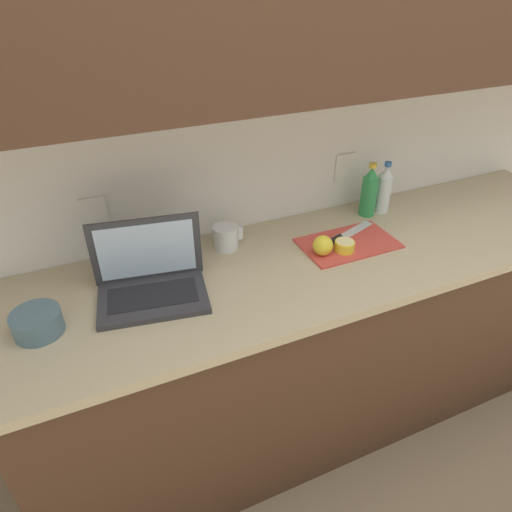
% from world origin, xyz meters
% --- Properties ---
extents(ground_plane, '(12.00, 12.00, 0.00)m').
position_xyz_m(ground_plane, '(0.00, 0.00, 0.00)').
color(ground_plane, '#847056').
rests_on(ground_plane, ground).
extents(wall_back, '(5.20, 0.38, 2.60)m').
position_xyz_m(wall_back, '(-0.00, 0.25, 1.56)').
color(wall_back, white).
rests_on(wall_back, ground_plane).
extents(counter_unit, '(2.45, 0.65, 0.88)m').
position_xyz_m(counter_unit, '(0.02, 0.00, 0.45)').
color(counter_unit, '#472D1E').
rests_on(counter_unit, ground_plane).
extents(laptop, '(0.38, 0.28, 0.24)m').
position_xyz_m(laptop, '(-0.69, 0.04, 0.94)').
color(laptop, '#333338').
rests_on(laptop, counter_unit).
extents(cutting_board, '(0.37, 0.22, 0.01)m').
position_xyz_m(cutting_board, '(0.07, 0.03, 0.89)').
color(cutting_board, '#D1473D').
rests_on(cutting_board, counter_unit).
extents(knife, '(0.29, 0.13, 0.02)m').
position_xyz_m(knife, '(0.04, 0.06, 0.90)').
color(knife, silver).
rests_on(knife, cutting_board).
extents(lemon_half_cut, '(0.07, 0.07, 0.04)m').
position_xyz_m(lemon_half_cut, '(0.02, -0.01, 0.91)').
color(lemon_half_cut, yellow).
rests_on(lemon_half_cut, cutting_board).
extents(lemon_whole_beside, '(0.07, 0.07, 0.07)m').
position_xyz_m(lemon_whole_beside, '(-0.07, 0.00, 0.93)').
color(lemon_whole_beside, yellow).
rests_on(lemon_whole_beside, cutting_board).
extents(bottle_green_soda, '(0.06, 0.06, 0.22)m').
position_xyz_m(bottle_green_soda, '(0.35, 0.21, 0.98)').
color(bottle_green_soda, silver).
rests_on(bottle_green_soda, counter_unit).
extents(bottle_oil_tall, '(0.07, 0.07, 0.23)m').
position_xyz_m(bottle_oil_tall, '(0.27, 0.21, 0.99)').
color(bottle_oil_tall, '#2D934C').
rests_on(bottle_oil_tall, counter_unit).
extents(measuring_cup, '(0.12, 0.10, 0.09)m').
position_xyz_m(measuring_cup, '(-0.37, 0.20, 0.93)').
color(measuring_cup, silver).
rests_on(measuring_cup, counter_unit).
extents(bowl_white, '(0.14, 0.14, 0.07)m').
position_xyz_m(bowl_white, '(-1.03, -0.02, 0.92)').
color(bowl_white, slate).
rests_on(bowl_white, counter_unit).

